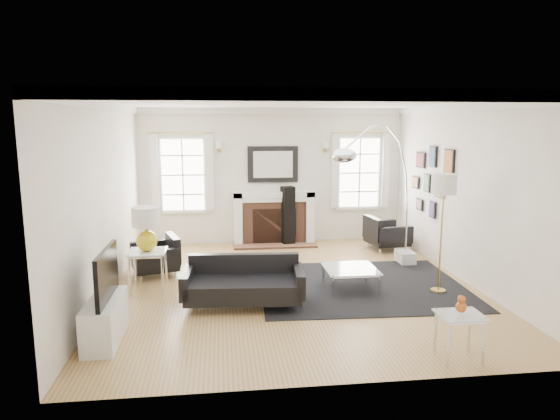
{
  "coord_description": "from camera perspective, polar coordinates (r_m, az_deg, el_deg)",
  "views": [
    {
      "loc": [
        -1.09,
        -7.35,
        2.49
      ],
      "look_at": [
        -0.17,
        0.3,
        1.15
      ],
      "focal_mm": 32.0,
      "sensor_mm": 36.0,
      "label": 1
    }
  ],
  "objects": [
    {
      "name": "armchair_left",
      "position": [
        8.56,
        -13.77,
        -5.26
      ],
      "size": [
        0.9,
        0.96,
        0.53
      ],
      "color": "black",
      "rests_on": "floor"
    },
    {
      "name": "window_right",
      "position": [
        10.76,
        9.06,
        4.26
      ],
      "size": [
        1.24,
        0.15,
        1.62
      ],
      "color": "white",
      "rests_on": "back_wall"
    },
    {
      "name": "tv_unit",
      "position": [
        6.2,
        -19.34,
        -11.11
      ],
      "size": [
        0.35,
        1.0,
        1.09
      ],
      "color": "white",
      "rests_on": "floor"
    },
    {
      "name": "back_wall",
      "position": [
        10.47,
        -0.84,
        3.9
      ],
      "size": [
        5.5,
        0.04,
        2.8
      ],
      "primitive_type": "cube",
      "color": "white",
      "rests_on": "floor"
    },
    {
      "name": "stick_floor_lamp",
      "position": [
        7.59,
        18.21,
        2.17
      ],
      "size": [
        0.36,
        0.36,
        1.77
      ],
      "color": "#AB943B",
      "rests_on": "floor"
    },
    {
      "name": "coffee_table",
      "position": [
        7.64,
        8.06,
        -6.81
      ],
      "size": [
        0.77,
        0.77,
        0.34
      ],
      "color": "silver",
      "rests_on": "floor"
    },
    {
      "name": "window_left",
      "position": [
        10.38,
        -11.05,
        3.99
      ],
      "size": [
        1.24,
        0.15,
        1.62
      ],
      "color": "white",
      "rests_on": "back_wall"
    },
    {
      "name": "speaker_tower",
      "position": [
        10.27,
        0.88,
        -0.67
      ],
      "size": [
        0.3,
        0.3,
        1.22
      ],
      "primitive_type": "cube",
      "rotation": [
        0.0,
        0.0,
        0.24
      ],
      "color": "black",
      "rests_on": "floor"
    },
    {
      "name": "sofa",
      "position": [
        7.01,
        -4.19,
        -8.42
      ],
      "size": [
        1.71,
        0.88,
        0.54
      ],
      "color": "black",
      "rests_on": "floor"
    },
    {
      "name": "front_wall",
      "position": [
        4.62,
        7.04,
        -3.86
      ],
      "size": [
        5.5,
        0.04,
        2.8
      ],
      "primitive_type": "cube",
      "color": "white",
      "rests_on": "floor"
    },
    {
      "name": "arc_floor_lamp",
      "position": [
        8.24,
        11.2,
        1.98
      ],
      "size": [
        1.81,
        1.68,
        2.56
      ],
      "color": "white",
      "rests_on": "floor"
    },
    {
      "name": "side_table_left",
      "position": [
        7.76,
        -14.89,
        -5.34
      ],
      "size": [
        0.55,
        0.55,
        0.61
      ],
      "color": "silver",
      "rests_on": "floor"
    },
    {
      "name": "area_rug",
      "position": [
        7.93,
        9.25,
        -8.51
      ],
      "size": [
        3.21,
        2.71,
        0.01
      ],
      "primitive_type": "cube",
      "rotation": [
        0.0,
        0.0,
        -0.04
      ],
      "color": "black",
      "rests_on": "floor"
    },
    {
      "name": "left_wall",
      "position": [
        7.62,
        -19.36,
        1.08
      ],
      "size": [
        0.04,
        6.0,
        2.8
      ],
      "primitive_type": "cube",
      "color": "white",
      "rests_on": "floor"
    },
    {
      "name": "orange_vase",
      "position": [
        5.64,
        20.0,
        -10.15
      ],
      "size": [
        0.12,
        0.12,
        0.19
      ],
      "color": "#B14D16",
      "rests_on": "nesting_table"
    },
    {
      "name": "floor",
      "position": [
        7.84,
        1.52,
        -8.64
      ],
      "size": [
        6.0,
        6.0,
        0.0
      ],
      "primitive_type": "plane",
      "color": "olive",
      "rests_on": "ground"
    },
    {
      "name": "armchair_right",
      "position": [
        10.17,
        11.88,
        -2.74
      ],
      "size": [
        0.83,
        0.91,
        0.55
      ],
      "color": "black",
      "rests_on": "floor"
    },
    {
      "name": "right_wall",
      "position": [
        8.37,
        20.54,
        1.76
      ],
      "size": [
        0.04,
        6.0,
        2.8
      ],
      "primitive_type": "cube",
      "color": "white",
      "rests_on": "floor"
    },
    {
      "name": "ceiling",
      "position": [
        7.44,
        1.62,
        12.26
      ],
      "size": [
        5.5,
        6.0,
        0.02
      ],
      "primitive_type": "cube",
      "color": "white",
      "rests_on": "back_wall"
    },
    {
      "name": "gourd_lamp",
      "position": [
        7.65,
        -15.05,
        -1.77
      ],
      "size": [
        0.42,
        0.42,
        0.67
      ],
      "color": "gold",
      "rests_on": "side_table_left"
    },
    {
      "name": "gallery_wall",
      "position": [
        9.5,
        16.85,
        3.67
      ],
      "size": [
        0.04,
        1.73,
        1.29
      ],
      "color": "black",
      "rests_on": "right_wall"
    },
    {
      "name": "crown_molding",
      "position": [
        7.44,
        1.62,
        11.79
      ],
      "size": [
        5.5,
        6.0,
        0.12
      ],
      "primitive_type": "cube",
      "color": "white",
      "rests_on": "back_wall"
    },
    {
      "name": "mantel_mirror",
      "position": [
        10.4,
        -0.82,
        5.25
      ],
      "size": [
        1.05,
        0.07,
        0.75
      ],
      "color": "black",
      "rests_on": "back_wall"
    },
    {
      "name": "fireplace",
      "position": [
        10.39,
        -0.71,
        -0.93
      ],
      "size": [
        1.7,
        0.69,
        1.11
      ],
      "color": "white",
      "rests_on": "floor"
    },
    {
      "name": "nesting_table",
      "position": [
        5.71,
        19.87,
        -12.2
      ],
      "size": [
        0.47,
        0.39,
        0.51
      ],
      "color": "silver",
      "rests_on": "floor"
    }
  ]
}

